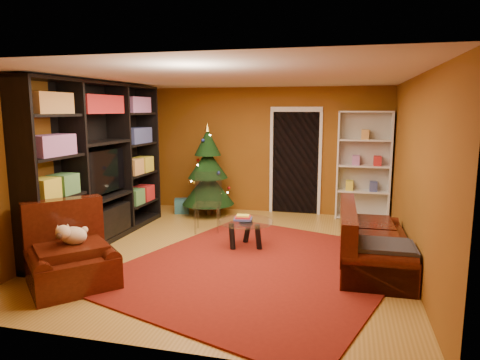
% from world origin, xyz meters
% --- Properties ---
extents(floor, '(5.00, 5.50, 0.05)m').
position_xyz_m(floor, '(0.00, 0.00, -0.03)').
color(floor, olive).
rests_on(floor, ground).
extents(ceiling, '(5.00, 5.50, 0.05)m').
position_xyz_m(ceiling, '(0.00, 0.00, 2.62)').
color(ceiling, silver).
rests_on(ceiling, wall_back).
extents(wall_back, '(5.00, 0.05, 2.60)m').
position_xyz_m(wall_back, '(0.00, 2.77, 1.30)').
color(wall_back, brown).
rests_on(wall_back, ground).
extents(wall_left, '(0.05, 5.50, 2.60)m').
position_xyz_m(wall_left, '(-2.52, 0.00, 1.30)').
color(wall_left, brown).
rests_on(wall_left, ground).
extents(wall_right, '(0.05, 5.50, 2.60)m').
position_xyz_m(wall_right, '(2.52, 0.00, 1.30)').
color(wall_right, brown).
rests_on(wall_right, ground).
extents(doorway, '(1.06, 0.60, 2.16)m').
position_xyz_m(doorway, '(0.60, 2.73, 1.05)').
color(doorway, black).
rests_on(doorway, floor).
extents(rug, '(4.43, 4.78, 0.02)m').
position_xyz_m(rug, '(0.52, -0.54, 0.01)').
color(rug, maroon).
rests_on(rug, floor).
extents(media_unit, '(0.61, 3.37, 2.57)m').
position_xyz_m(media_unit, '(-2.27, 0.06, 1.29)').
color(media_unit, black).
rests_on(media_unit, floor).
extents(christmas_tree, '(1.37, 1.37, 1.89)m').
position_xyz_m(christmas_tree, '(-1.10, 2.15, 0.92)').
color(christmas_tree, black).
rests_on(christmas_tree, floor).
extents(gift_box_teal, '(0.37, 0.37, 0.29)m').
position_xyz_m(gift_box_teal, '(-1.70, 2.18, 0.15)').
color(gift_box_teal, '#256072').
rests_on(gift_box_teal, floor).
extents(gift_box_red, '(0.27, 0.27, 0.22)m').
position_xyz_m(gift_box_red, '(-1.25, 2.59, 0.11)').
color(gift_box_red, maroon).
rests_on(gift_box_red, floor).
extents(white_bookshelf, '(1.01, 0.38, 2.18)m').
position_xyz_m(white_bookshelf, '(1.95, 2.57, 1.06)').
color(white_bookshelf, white).
rests_on(white_bookshelf, floor).
extents(armchair, '(1.49, 1.49, 0.83)m').
position_xyz_m(armchair, '(-1.61, -1.68, 0.41)').
color(armchair, black).
rests_on(armchair, rug).
extents(dog, '(0.49, 0.50, 0.27)m').
position_xyz_m(dog, '(-1.61, -1.61, 0.62)').
color(dog, beige).
rests_on(dog, armchair).
extents(sofa, '(0.92, 1.99, 0.85)m').
position_xyz_m(sofa, '(2.02, -0.12, 0.42)').
color(sofa, black).
rests_on(sofa, rug).
extents(coffee_table, '(0.95, 0.95, 0.53)m').
position_xyz_m(coffee_table, '(0.14, 0.24, 0.22)').
color(coffee_table, gray).
rests_on(coffee_table, rug).
extents(acrylic_chair, '(0.58, 0.62, 0.94)m').
position_xyz_m(acrylic_chair, '(-0.74, 0.99, 0.47)').
color(acrylic_chair, '#66605B').
rests_on(acrylic_chair, rug).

